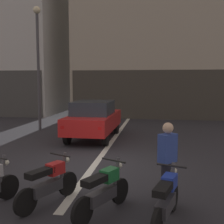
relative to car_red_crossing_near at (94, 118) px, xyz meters
The scene contains 10 objects.
ground_plane 4.18m from the car_red_crossing_near, 77.82° to the right, with size 120.00×120.00×0.00m, color #2B2B30.
lane_centre_line 2.35m from the car_red_crossing_near, 66.70° to the left, with size 0.20×18.00×0.01m, color silver.
building_corner_left 15.75m from the car_red_crossing_near, 129.53° to the left, with size 8.38×9.41×15.73m.
building_mid_block 13.22m from the car_red_crossing_near, 78.19° to the left, with size 10.86×8.42×16.07m.
car_red_crossing_near is the anchor object (origin of this frame).
street_lamp 4.62m from the car_red_crossing_near, 152.24° to the left, with size 0.36×0.36×6.12m.
motorcycle_red_row_left_mid 6.61m from the car_red_crossing_near, 85.36° to the right, with size 0.78×1.55×0.98m.
motorcycle_green_row_centre 7.02m from the car_red_crossing_near, 76.01° to the right, with size 0.82×1.52×0.98m.
motorcycle_blue_row_right_mid 7.58m from the car_red_crossing_near, 67.87° to the right, with size 0.63×1.62×0.98m.
person_by_motorcycles 6.78m from the car_red_crossing_near, 64.79° to the right, with size 0.41×0.41×1.67m.
Camera 1 is at (1.78, -7.82, 2.50)m, focal length 45.31 mm.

